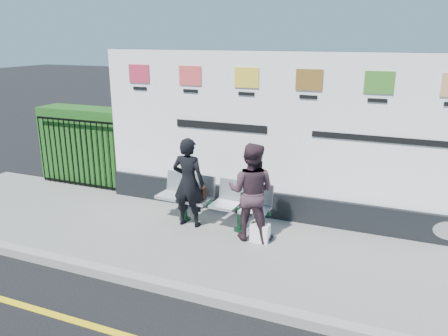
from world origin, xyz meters
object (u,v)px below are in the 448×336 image
billboard (306,152)px  woman_right (251,192)px  bench (212,213)px  woman_left (188,182)px

billboard → woman_right: 1.33m
billboard → woman_right: billboard is taller
bench → woman_right: bearing=-12.8°
billboard → woman_left: billboard is taller
woman_right → billboard: bearing=-125.8°
billboard → woman_right: (-0.65, -1.05, -0.48)m
woman_left → billboard: bearing=-154.7°
billboard → bench: 1.99m
bench → woman_left: bearing=-154.2°
bench → woman_left: (-0.37, -0.15, 0.57)m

